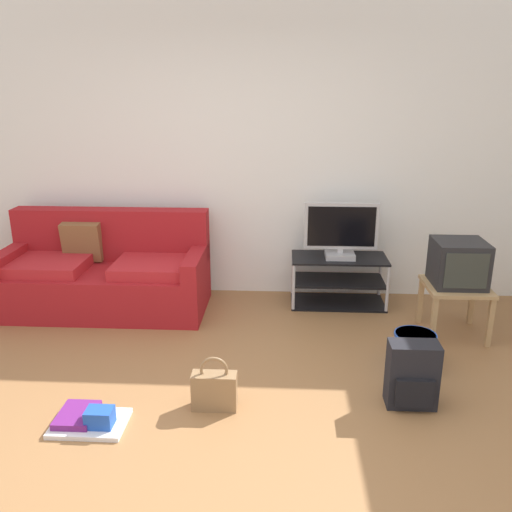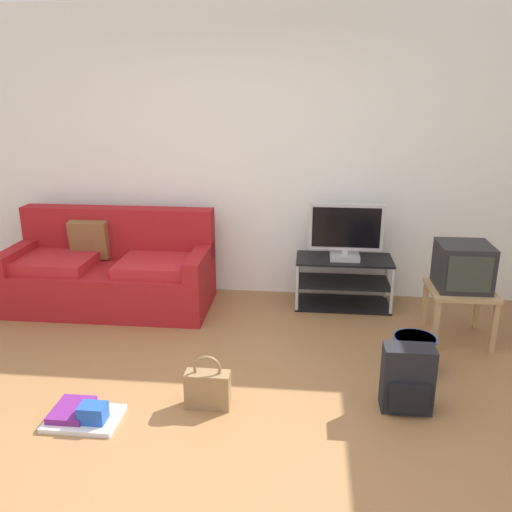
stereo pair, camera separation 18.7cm
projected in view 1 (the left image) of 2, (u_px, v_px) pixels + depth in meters
The scene contains 11 objects.
ground_plane at pixel (208, 441), 3.11m from camera, with size 9.00×9.80×0.02m, color olive.
wall_back at pixel (240, 155), 5.03m from camera, with size 9.00×0.10×2.70m, color white.
couch at pixel (106, 274), 4.90m from camera, with size 1.84×0.81×0.88m.
tv_stand at pixel (338, 280), 5.01m from camera, with size 0.88×0.43×0.46m.
flat_tv at pixel (341, 231), 4.84m from camera, with size 0.67×0.22×0.51m.
side_table at pixel (456, 293), 4.35m from camera, with size 0.50×0.50×0.43m.
crt_tv at pixel (459, 263), 4.29m from camera, with size 0.40×0.40×0.36m.
backpack at pixel (412, 375), 3.40m from camera, with size 0.32×0.24×0.43m.
handbag at pixel (215, 389), 3.39m from camera, with size 0.29×0.12×0.36m.
cleaning_bucket at pixel (414, 349), 3.89m from camera, with size 0.30×0.30×0.26m.
floor_tray at pixel (89, 420), 3.23m from camera, with size 0.44×0.33×0.14m.
Camera 1 is at (0.42, -2.62, 1.96)m, focal length 37.46 mm.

